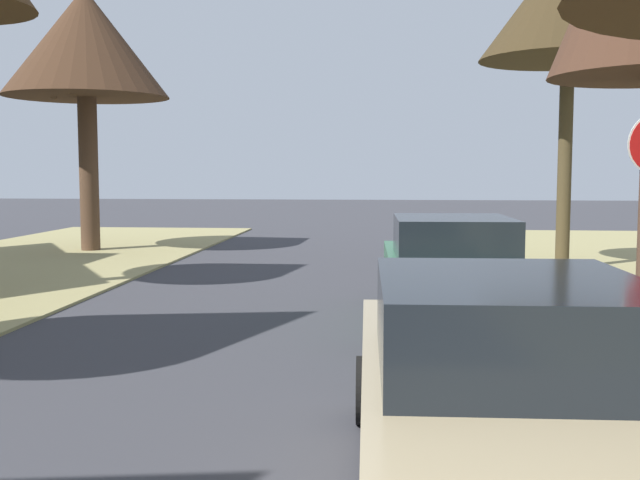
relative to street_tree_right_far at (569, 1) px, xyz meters
The scene contains 4 objects.
street_tree_right_far is the anchor object (origin of this frame).
street_tree_left_far 12.39m from the street_tree_right_far, 166.13° to the left, with size 4.42×4.42×7.06m.
parked_sedan_tan 13.78m from the street_tree_right_far, 104.02° to the right, with size 2.06×4.45×1.57m.
parked_sedan_green 8.65m from the street_tree_right_far, 115.11° to the right, with size 2.06×4.45×1.57m.
Camera 1 is at (1.60, 1.47, 2.23)m, focal length 42.96 mm.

